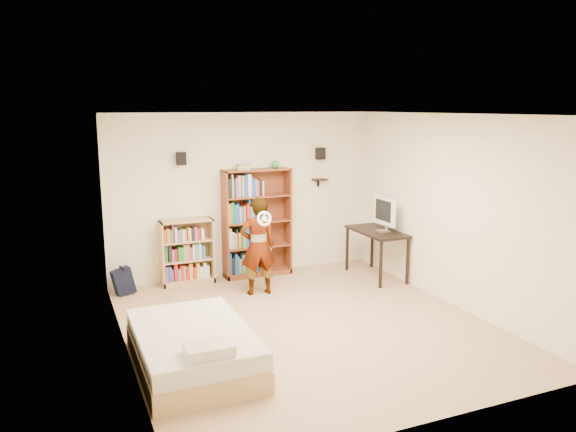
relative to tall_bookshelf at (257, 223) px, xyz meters
name	(u,v)px	position (x,y,z in m)	size (l,w,h in m)	color
ground	(307,325)	(-0.16, -2.34, -0.89)	(4.50, 5.00, 0.01)	tan
room_shell	(308,191)	(-0.16, -2.34, 0.87)	(4.52, 5.02, 2.71)	white
crown_molding	(308,117)	(-0.16, -2.34, 1.78)	(4.50, 5.00, 0.06)	white
speaker_left	(181,159)	(-1.21, 0.06, 1.11)	(0.14, 0.12, 0.20)	black
speaker_right	(321,154)	(1.19, 0.06, 1.11)	(0.14, 0.12, 0.20)	black
wall_shelf	(320,180)	(1.19, 0.07, 0.66)	(0.25, 0.16, 0.03)	black
tall_bookshelf	(257,223)	(0.00, 0.00, 0.00)	(1.13, 0.33, 1.79)	brown
low_bookshelf	(187,252)	(-1.18, 0.01, -0.38)	(0.83, 0.31, 1.04)	tan
computer_desk	(376,254)	(1.78, -0.86, -0.50)	(0.58, 1.16, 0.79)	black
imac	(383,215)	(1.83, -0.96, 0.18)	(0.11, 0.56, 0.56)	white
daybed	(193,343)	(-1.80, -2.91, -0.62)	(1.19, 1.83, 0.54)	beige
person	(258,246)	(-0.31, -0.90, -0.16)	(0.54, 0.35, 1.48)	black
wii_wheel	(264,219)	(-0.31, -1.18, 0.32)	(0.22, 0.22, 0.04)	white
navy_bag	(123,281)	(-2.21, -0.16, -0.68)	(0.31, 0.20, 0.42)	black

